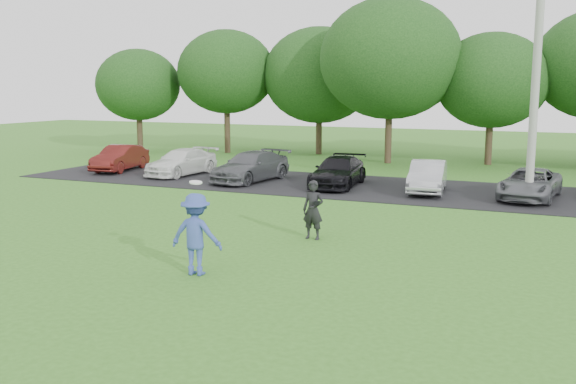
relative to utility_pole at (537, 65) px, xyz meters
The scene contains 7 objects.
ground 13.85m from the utility_pole, 115.48° to the right, with size 100.00×100.00×0.00m, color #366D1F.
parking_lot 7.46m from the utility_pole, 167.29° to the left, with size 32.00×6.50×0.03m, color black.
utility_pole is the anchor object (origin of this frame).
frisbee_player 13.98m from the utility_pole, 117.33° to the right, with size 1.23×0.80×2.11m.
camera_bystander 10.15m from the utility_pole, 122.54° to the right, with size 0.59×0.43×1.59m.
parked_cars 6.65m from the utility_pole, 166.65° to the left, with size 28.03×5.09×1.26m.
tree_row 11.75m from the utility_pole, 110.33° to the left, with size 42.39×9.85×8.64m.
Camera 1 is at (6.62, -11.83, 4.06)m, focal length 40.00 mm.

